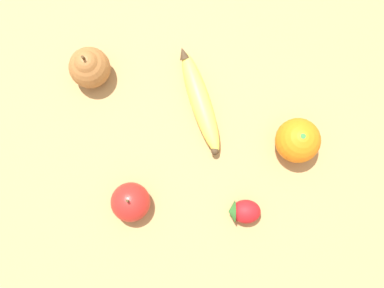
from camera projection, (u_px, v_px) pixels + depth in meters
ground_plane at (189, 190)px, 0.82m from camera, size 3.00×3.00×0.00m
banana at (198, 100)px, 0.83m from camera, size 0.12×0.20×0.04m
orange at (298, 141)px, 0.79m from camera, size 0.08×0.08×0.08m
pear at (89, 67)px, 0.82m from camera, size 0.08×0.08×0.09m
strawberry at (244, 212)px, 0.79m from camera, size 0.06×0.05×0.04m
apple at (131, 202)px, 0.78m from camera, size 0.07×0.07×0.08m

